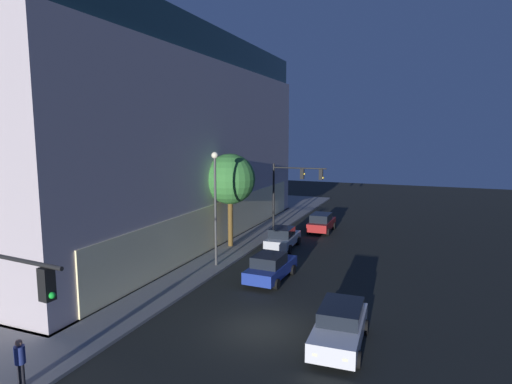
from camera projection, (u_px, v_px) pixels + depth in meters
ground_plane at (262, 329)px, 19.50m from camera, size 120.00×120.00×0.00m
modern_building at (98, 139)px, 37.80m from camera, size 34.81×25.01×16.83m
traffic_light_far_corner at (293, 183)px, 37.61m from camera, size 0.48×4.79×6.05m
street_lamp_sidewalk at (215, 194)px, 27.86m from camera, size 0.44×0.44×7.53m
sidewalk_tree at (230, 179)px, 32.73m from camera, size 3.88×3.88×7.19m
pedestrian_waiting at (20, 359)px, 14.72m from camera, size 0.36×0.36×1.72m
car_white at (340, 325)px, 17.95m from camera, size 4.78×2.24×1.66m
car_blue at (271, 267)px, 25.94m from camera, size 4.63×2.18×1.65m
car_silver at (283, 238)px, 33.06m from camera, size 4.41×2.16×1.68m
car_red at (321, 222)px, 38.71m from camera, size 4.33×2.03×1.68m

